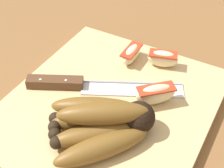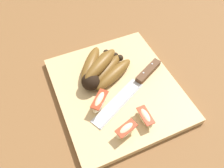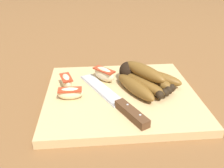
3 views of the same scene
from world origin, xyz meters
The scene contains 7 objects.
ground_plane centered at (0.00, 0.00, 0.00)m, with size 6.00×6.00×0.00m, color brown.
cutting_board centered at (-0.01, -0.02, 0.01)m, with size 0.37×0.33×0.02m, color tan.
banana_bunch centered at (0.05, 0.00, 0.04)m, with size 0.18×0.18×0.06m.
chefs_knife centered at (-0.02, -0.08, 0.03)m, with size 0.15×0.26×0.02m.
apple_wedge_near centered at (-0.15, 0.02, 0.04)m, with size 0.04×0.06×0.03m.
apple_wedge_middle centered at (-0.13, -0.04, 0.04)m, with size 0.06×0.02×0.03m.
apple_wedge_far centered at (-0.05, 0.05, 0.04)m, with size 0.06×0.07×0.04m.
Camera 3 is at (-0.08, -0.54, 0.32)m, focal length 38.69 mm.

